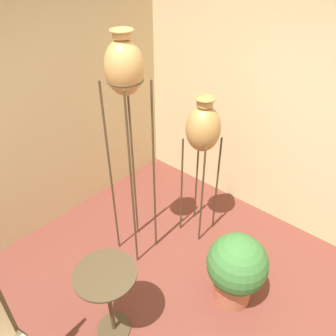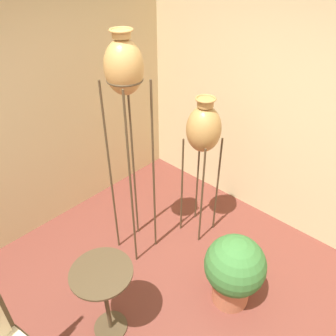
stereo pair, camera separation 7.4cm
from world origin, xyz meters
The scene contains 5 objects.
wall_right centered at (2.16, 0.00, 1.35)m, with size 0.06×8.26×2.70m.
vase_stand_tall centered at (0.70, 1.08, 1.90)m, with size 0.31×0.31×2.24m.
vase_stand_medium centered at (1.35, 0.76, 1.28)m, with size 0.34×0.34×1.61m.
side_table centered at (-0.09, 0.55, 0.54)m, with size 0.48×0.48×0.74m.
potted_plant centered at (0.85, -0.04, 0.41)m, with size 0.54×0.54×0.73m.
Camera 1 is at (-0.95, -0.82, 2.74)m, focal length 35.00 mm.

